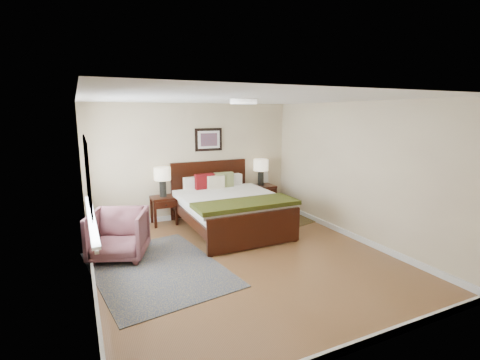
{
  "coord_description": "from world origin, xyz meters",
  "views": [
    {
      "loc": [
        -2.29,
        -4.74,
        2.29
      ],
      "look_at": [
        0.45,
        1.08,
        1.05
      ],
      "focal_mm": 26.0,
      "sensor_mm": 36.0,
      "label": 1
    }
  ],
  "objects_px": {
    "nightstand_left": "(164,203)",
    "bed": "(229,202)",
    "armchair": "(119,234)",
    "nightstand_right": "(261,196)",
    "rug_persian": "(157,269)",
    "lamp_right": "(261,167)",
    "lamp_left": "(162,176)"
  },
  "relations": [
    {
      "from": "nightstand_right",
      "to": "armchair",
      "type": "height_order",
      "value": "armchair"
    },
    {
      "from": "nightstand_right",
      "to": "armchair",
      "type": "distance_m",
      "value": 3.64
    },
    {
      "from": "armchair",
      "to": "rug_persian",
      "type": "bearing_deg",
      "value": -34.99
    },
    {
      "from": "bed",
      "to": "rug_persian",
      "type": "height_order",
      "value": "bed"
    },
    {
      "from": "nightstand_left",
      "to": "nightstand_right",
      "type": "bearing_deg",
      "value": 0.17
    },
    {
      "from": "lamp_right",
      "to": "rug_persian",
      "type": "bearing_deg",
      "value": -144.17
    },
    {
      "from": "bed",
      "to": "lamp_right",
      "type": "height_order",
      "value": "bed"
    },
    {
      "from": "lamp_right",
      "to": "rug_persian",
      "type": "distance_m",
      "value": 3.73
    },
    {
      "from": "bed",
      "to": "armchair",
      "type": "xyz_separation_m",
      "value": [
        -2.15,
        -0.53,
        -0.17
      ]
    },
    {
      "from": "nightstand_right",
      "to": "lamp_right",
      "type": "bearing_deg",
      "value": 90.0
    },
    {
      "from": "nightstand_right",
      "to": "armchair",
      "type": "xyz_separation_m",
      "value": [
        -3.35,
        -1.41,
        0.01
      ]
    },
    {
      "from": "bed",
      "to": "lamp_left",
      "type": "height_order",
      "value": "bed"
    },
    {
      "from": "nightstand_left",
      "to": "lamp_right",
      "type": "distance_m",
      "value": 2.37
    },
    {
      "from": "lamp_right",
      "to": "armchair",
      "type": "distance_m",
      "value": 3.7
    },
    {
      "from": "lamp_right",
      "to": "armchair",
      "type": "xyz_separation_m",
      "value": [
        -3.35,
        -1.42,
        -0.66
      ]
    },
    {
      "from": "bed",
      "to": "nightstand_left",
      "type": "xyz_separation_m",
      "value": [
        -1.09,
        0.87,
        -0.1
      ]
    },
    {
      "from": "bed",
      "to": "armchair",
      "type": "height_order",
      "value": "bed"
    },
    {
      "from": "nightstand_left",
      "to": "rug_persian",
      "type": "relative_size",
      "value": 0.24
    },
    {
      "from": "armchair",
      "to": "bed",
      "type": "bearing_deg",
      "value": 35.04
    },
    {
      "from": "nightstand_right",
      "to": "armchair",
      "type": "bearing_deg",
      "value": -157.18
    },
    {
      "from": "nightstand_left",
      "to": "lamp_right",
      "type": "xyz_separation_m",
      "value": [
        2.3,
        0.02,
        0.58
      ]
    },
    {
      "from": "lamp_right",
      "to": "bed",
      "type": "bearing_deg",
      "value": -143.45
    },
    {
      "from": "nightstand_right",
      "to": "lamp_left",
      "type": "xyz_separation_m",
      "value": [
        -2.3,
        0.01,
        0.64
      ]
    },
    {
      "from": "armchair",
      "to": "nightstand_right",
      "type": "bearing_deg",
      "value": 43.99
    },
    {
      "from": "nightstand_right",
      "to": "lamp_left",
      "type": "distance_m",
      "value": 2.39
    },
    {
      "from": "nightstand_left",
      "to": "bed",
      "type": "bearing_deg",
      "value": -38.63
    },
    {
      "from": "lamp_left",
      "to": "rug_persian",
      "type": "relative_size",
      "value": 0.25
    },
    {
      "from": "armchair",
      "to": "lamp_left",
      "type": "bearing_deg",
      "value": 74.72
    },
    {
      "from": "armchair",
      "to": "rug_persian",
      "type": "height_order",
      "value": "armchair"
    },
    {
      "from": "rug_persian",
      "to": "nightstand_right",
      "type": "bearing_deg",
      "value": 27.59
    },
    {
      "from": "nightstand_right",
      "to": "armchair",
      "type": "relative_size",
      "value": 0.73
    },
    {
      "from": "lamp_right",
      "to": "armchair",
      "type": "relative_size",
      "value": 0.71
    }
  ]
}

